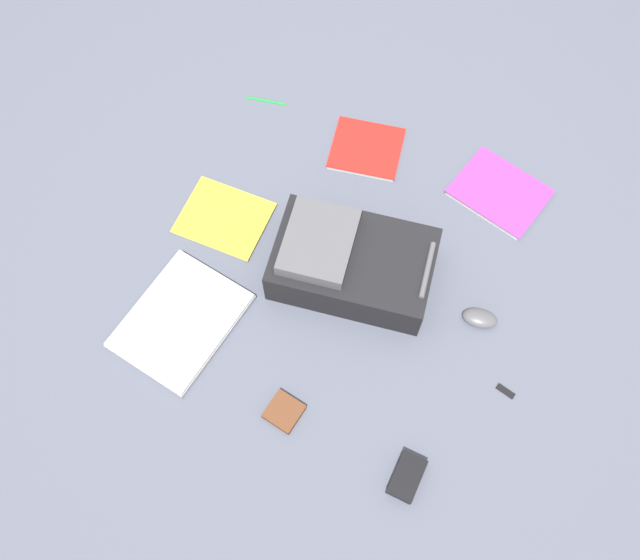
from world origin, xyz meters
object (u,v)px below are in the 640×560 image
power_brick (407,477)px  backpack (350,262)px  book_comic (366,149)px  usb_stick (506,391)px  laptop (181,321)px  book_manual (499,193)px  pen_black (266,100)px  book_blue (224,218)px  earbud_pouch (284,412)px  computer_mouse (480,318)px

power_brick → backpack: bearing=-146.9°
book_comic → usb_stick: 0.87m
laptop → book_manual: laptop is taller
pen_black → book_blue: bearing=5.6°
book_manual → book_blue: (0.37, -0.77, -0.00)m
usb_stick → backpack: bearing=-110.4°
book_blue → pen_black: book_blue is taller
power_brick → earbud_pouch: (-0.05, -0.36, -0.01)m
backpack → earbud_pouch: backpack is taller
backpack → book_comic: size_ratio=1.96×
earbud_pouch → usb_stick: bearing=115.3°
laptop → usb_stick: 0.93m
usb_stick → pen_black: bearing=-125.5°
pen_black → earbud_pouch: (0.96, 0.43, 0.01)m
book_comic → power_brick: power_brick is taller
book_blue → computer_mouse: size_ratio=2.69×
backpack → earbud_pouch: 0.46m
backpack → book_blue: (-0.04, -0.42, -0.07)m
computer_mouse → pen_black: (-0.52, -0.86, -0.01)m
laptop → computer_mouse: computer_mouse is taller
pen_black → laptop: bearing=4.4°
book_comic → book_blue: (0.39, -0.33, -0.00)m
computer_mouse → usb_stick: computer_mouse is taller
earbud_pouch → usb_stick: (-0.26, 0.55, -0.01)m
pen_black → computer_mouse: bearing=58.7°
book_manual → pen_black: bearing=-96.4°
book_manual → power_brick: 0.92m
pen_black → usb_stick: pen_black is taller
backpack → book_manual: bearing=139.6°
book_blue → usb_stick: (0.24, 0.94, -0.00)m
laptop → power_brick: bearing=74.9°
computer_mouse → power_brick: size_ratio=0.86×
power_brick → pen_black: (-1.02, -0.79, -0.01)m
usb_stick → computer_mouse: bearing=-145.6°
backpack → power_brick: size_ratio=4.07×
computer_mouse → pen_black: bearing=-126.4°
backpack → book_comic: (-0.43, -0.09, -0.07)m
book_blue → power_brick: power_brick is taller
laptop → pen_black: 0.82m
book_comic → power_brick: 1.03m
power_brick → computer_mouse: bearing=172.0°
laptop → computer_mouse: (-0.29, 0.80, 0.00)m
book_comic → power_brick: size_ratio=2.08×
book_manual → book_comic: size_ratio=1.35×
pen_black → book_comic: bearing=78.6°
book_comic → earbud_pouch: (0.89, 0.06, 0.00)m
book_manual → power_brick: (0.92, -0.02, 0.01)m
book_blue → computer_mouse: 0.82m
backpack → pen_black: (-0.51, -0.46, -0.07)m
laptop → pen_black: laptop is taller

